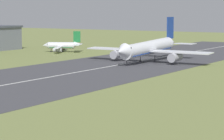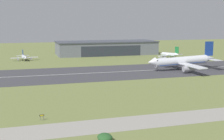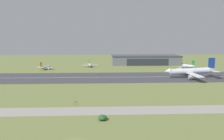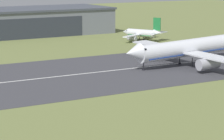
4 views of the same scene
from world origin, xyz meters
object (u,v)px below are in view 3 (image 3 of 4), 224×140
Objects in this scene: airplane_parked_centre at (188,66)px; shrub_clump at (102,117)px; windsock_pole at (8,84)px; airplane_parked_east at (90,65)px; runway_sign at (76,102)px; airplane_landing at (190,71)px; airplane_parked_west at (46,67)px.

shrub_clump is (-92.60, -147.24, -1.97)m from airplane_parked_centre.
windsock_pole is (-57.68, 50.55, 3.72)m from shrub_clump.
airplane_parked_east reaches higher than runway_sign.
airplane_parked_centre reaches higher than shrub_clump.
airplane_landing is 2.24× the size of airplane_parked_centre.
airplane_landing is 111.88m from runway_sign.
windsock_pole is 3.10× the size of runway_sign.
airplane_parked_west is 0.92× the size of airplane_parked_east.
runway_sign is (46.35, -126.38, -1.38)m from airplane_parked_west.
airplane_landing reaches higher than shrub_clump.
airplane_parked_west is 96.33m from windsock_pole.
airplane_parked_centre reaches higher than airplane_parked_west.
airplane_parked_west is 4.19× the size of shrub_clump.
airplane_parked_east is 123.54m from windsock_pole.
airplane_parked_west reaches higher than airplane_parked_east.
airplane_parked_west is at bearing 90.98° from windsock_pole.
airplane_parked_centre is at bearing 57.83° from shrub_clump.
windsock_pole is at bearing -162.03° from airplane_landing.
airplane_landing is at bearing 17.97° from windsock_pole.
runway_sign is (1.26, -145.71, -1.18)m from airplane_parked_east.
windsock_pole reaches higher than runway_sign.
airplane_parked_west is 3.38× the size of windsock_pole.
airplane_parked_east is at bearing 169.95° from airplane_parked_centre.
runway_sign is at bearing -139.74° from airplane_landing.
airplane_landing reaches higher than airplane_parked_east.
airplane_parked_centre is at bearing 69.63° from airplane_landing.
airplane_parked_east is 145.72m from runway_sign.
airplane_landing reaches higher than airplane_parked_west.
runway_sign is at bearing -69.86° from airplane_parked_west.
airplane_parked_centre is 4.24× the size of windsock_pole.
airplane_parked_east is 11.33× the size of runway_sign.
airplane_landing is 11.74× the size of shrub_clump.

